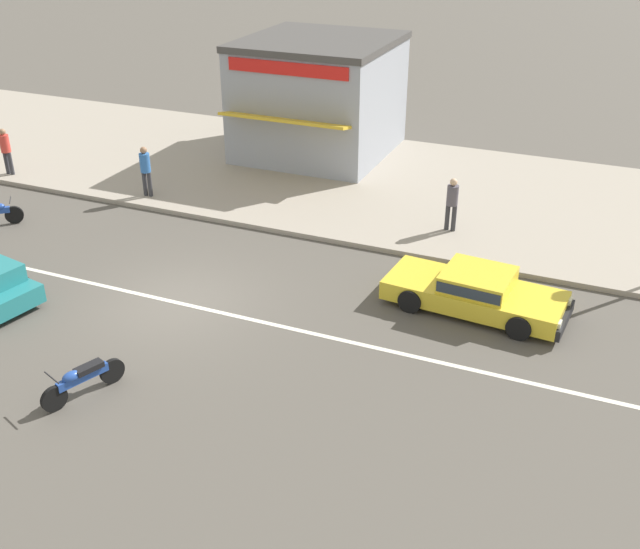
# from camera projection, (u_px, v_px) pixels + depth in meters

# --- Properties ---
(ground_plane) EXTENTS (160.00, 160.00, 0.00)m
(ground_plane) POSITION_uv_depth(u_px,v_px,m) (177.00, 303.00, 19.00)
(ground_plane) COLOR #544F47
(lane_centre_stripe) EXTENTS (50.40, 0.14, 0.01)m
(lane_centre_stripe) POSITION_uv_depth(u_px,v_px,m) (177.00, 303.00, 19.00)
(lane_centre_stripe) COLOR silver
(lane_centre_stripe) RESTS_ON ground
(kerb_strip) EXTENTS (68.00, 10.00, 0.15)m
(kerb_strip) POSITION_uv_depth(u_px,v_px,m) (325.00, 176.00, 26.94)
(kerb_strip) COLOR #9E9384
(kerb_strip) RESTS_ON ground
(sedan_yellow_2) EXTENTS (4.59, 2.12, 1.06)m
(sedan_yellow_2) POSITION_uv_depth(u_px,v_px,m) (476.00, 291.00, 18.45)
(sedan_yellow_2) COLOR yellow
(sedan_yellow_2) RESTS_ON ground
(motorcycle_0) EXTENTS (0.88, 1.81, 0.80)m
(motorcycle_0) POSITION_uv_depth(u_px,v_px,m) (82.00, 379.00, 15.37)
(motorcycle_0) COLOR black
(motorcycle_0) RESTS_ON ground
(pedestrian_near_clock) EXTENTS (0.34, 0.34, 1.67)m
(pedestrian_near_clock) POSITION_uv_depth(u_px,v_px,m) (6.00, 148.00, 26.47)
(pedestrian_near_clock) COLOR #333338
(pedestrian_near_clock) RESTS_ON kerb_strip
(pedestrian_by_shop) EXTENTS (0.34, 0.34, 1.65)m
(pedestrian_by_shop) POSITION_uv_depth(u_px,v_px,m) (452.00, 200.00, 22.15)
(pedestrian_by_shop) COLOR #333338
(pedestrian_by_shop) RESTS_ON kerb_strip
(pedestrian_far_end) EXTENTS (0.34, 0.34, 1.70)m
(pedestrian_far_end) POSITION_uv_depth(u_px,v_px,m) (145.00, 167.00, 24.61)
(pedestrian_far_end) COLOR #333338
(pedestrian_far_end) RESTS_ON kerb_strip
(shopfront_corner_warung) EXTENTS (5.35, 6.36, 4.28)m
(shopfront_corner_warung) POSITION_uv_depth(u_px,v_px,m) (319.00, 96.00, 28.20)
(shopfront_corner_warung) COLOR #999EA8
(shopfront_corner_warung) RESTS_ON kerb_strip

